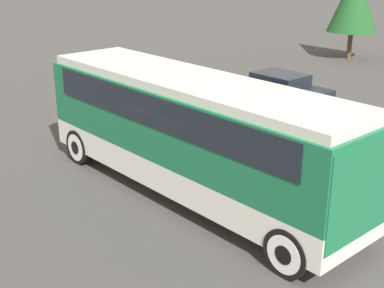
{
  "coord_description": "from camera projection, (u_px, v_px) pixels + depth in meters",
  "views": [
    {
      "loc": [
        9.83,
        -8.74,
        6.31
      ],
      "look_at": [
        0.0,
        0.0,
        1.45
      ],
      "focal_mm": 50.0,
      "sensor_mm": 36.0,
      "label": 1
    }
  ],
  "objects": [
    {
      "name": "tree_center",
      "position": [
        354.0,
        0.0,
        31.04
      ],
      "size": [
        2.9,
        2.9,
        5.28
      ],
      "color": "brown",
      "rests_on": "ground_plane"
    },
    {
      "name": "parked_car_far",
      "position": [
        244.0,
        107.0,
        20.07
      ],
      "size": [
        4.21,
        1.9,
        1.31
      ],
      "color": "navy",
      "rests_on": "ground_plane"
    },
    {
      "name": "parked_car_mid",
      "position": [
        282.0,
        89.0,
        22.62
      ],
      "size": [
        4.08,
        1.85,
        1.32
      ],
      "color": "black",
      "rests_on": "ground_plane"
    },
    {
      "name": "ground_plane",
      "position": [
        192.0,
        194.0,
        14.53
      ],
      "size": [
        120.0,
        120.0,
        0.0
      ],
      "primitive_type": "plane",
      "color": "#423F3D"
    },
    {
      "name": "tour_bus",
      "position": [
        194.0,
        127.0,
        13.79
      ],
      "size": [
        10.06,
        2.53,
        3.23
      ],
      "color": "silver",
      "rests_on": "ground_plane"
    },
    {
      "name": "parked_car_near",
      "position": [
        329.0,
        140.0,
        16.45
      ],
      "size": [
        4.41,
        1.81,
        1.45
      ],
      "color": "#2D5638",
      "rests_on": "ground_plane"
    }
  ]
}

